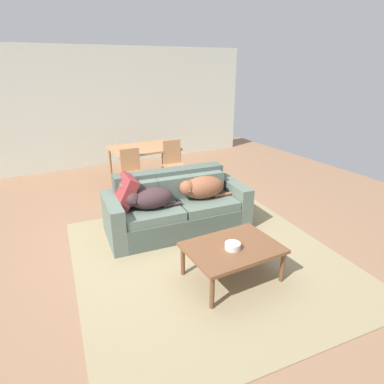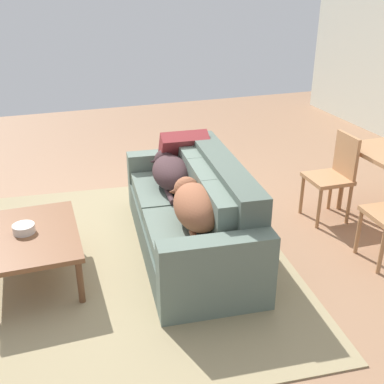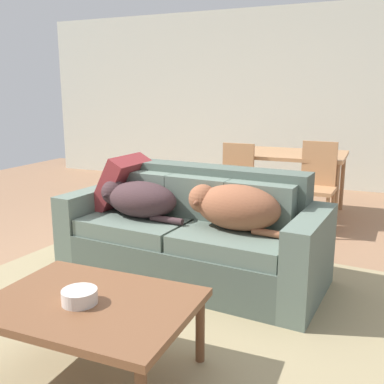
% 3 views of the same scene
% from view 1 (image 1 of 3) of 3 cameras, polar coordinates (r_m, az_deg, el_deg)
% --- Properties ---
extents(ground_plane, '(10.00, 10.00, 0.00)m').
position_cam_1_polar(ground_plane, '(4.74, -5.32, -7.63)').
color(ground_plane, '#946B4E').
extents(back_partition, '(8.00, 0.12, 2.70)m').
position_cam_1_polar(back_partition, '(8.04, -17.41, 13.82)').
color(back_partition, silver).
rests_on(back_partition, ground).
extents(area_rug, '(3.50, 3.65, 0.01)m').
position_cam_1_polar(area_rug, '(4.21, 2.84, -11.56)').
color(area_rug, '#998863').
rests_on(area_rug, ground).
extents(couch, '(2.10, 1.05, 0.85)m').
position_cam_1_polar(couch, '(4.77, -2.80, -2.83)').
color(couch, '#4A574E').
rests_on(couch, ground).
extents(dog_on_left_cushion, '(0.76, 0.41, 0.28)m').
position_cam_1_polar(dog_on_left_cushion, '(4.43, -7.51, -1.09)').
color(dog_on_left_cushion, '#3E2A2C').
rests_on(dog_on_left_cushion, couch).
extents(dog_on_right_cushion, '(0.80, 0.41, 0.33)m').
position_cam_1_polar(dog_on_right_cushion, '(4.71, 1.68, 0.81)').
color(dog_on_right_cushion, brown).
rests_on(dog_on_right_cushion, couch).
extents(throw_pillow_by_left_arm, '(0.38, 0.49, 0.48)m').
position_cam_1_polar(throw_pillow_by_left_arm, '(4.51, -11.88, -0.05)').
color(throw_pillow_by_left_arm, maroon).
rests_on(throw_pillow_by_left_arm, couch).
extents(coffee_table, '(1.02, 0.74, 0.42)m').
position_cam_1_polar(coffee_table, '(3.69, 7.13, -10.02)').
color(coffee_table, brown).
rests_on(coffee_table, ground).
extents(bowl_on_coffee_table, '(0.17, 0.17, 0.07)m').
position_cam_1_polar(bowl_on_coffee_table, '(3.61, 7.16, -9.39)').
color(bowl_on_coffee_table, silver).
rests_on(bowl_on_coffee_table, coffee_table).
extents(dining_table, '(1.29, 0.96, 0.74)m').
position_cam_1_polar(dining_table, '(6.68, -8.47, 7.25)').
color(dining_table, '#B37E52').
rests_on(dining_table, ground).
extents(dining_chair_near_left, '(0.41, 0.41, 0.89)m').
position_cam_1_polar(dining_chair_near_left, '(6.00, -10.43, 3.70)').
color(dining_chair_near_left, '#B37E52').
rests_on(dining_chair_near_left, ground).
extents(dining_chair_near_right, '(0.42, 0.42, 0.94)m').
position_cam_1_polar(dining_chair_near_right, '(6.36, -3.21, 5.24)').
color(dining_chair_near_right, '#B37E52').
rests_on(dining_chair_near_right, ground).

